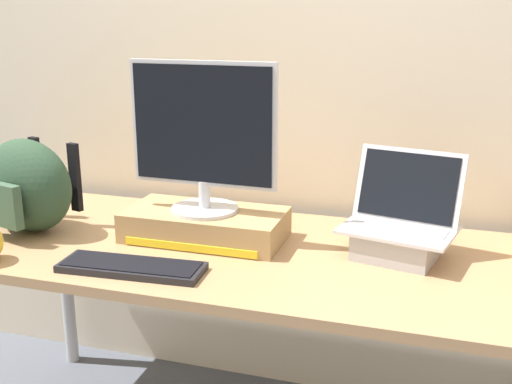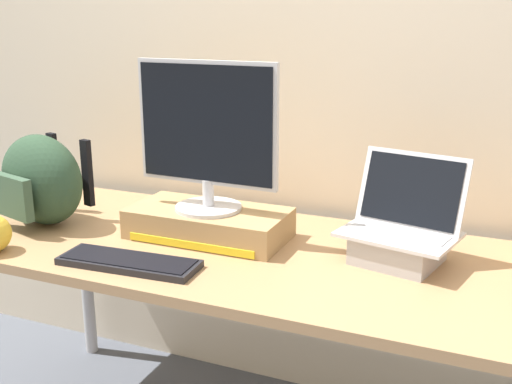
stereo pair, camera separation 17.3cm
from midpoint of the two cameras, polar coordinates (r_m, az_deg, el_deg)
name	(u,v)px [view 1 (the left image)]	position (r m, az deg, el deg)	size (l,w,h in m)	color
back_wall	(297,44)	(2.20, 1.51, 13.40)	(7.00, 0.10, 2.60)	beige
desk	(256,269)	(1.89, -2.65, -7.15)	(1.94, 0.76, 0.72)	#A87F56
toner_box_yellow	(205,225)	(1.95, -7.24, -3.04)	(0.49, 0.25, 0.09)	#A88456
desktop_monitor	(203,136)	(1.88, -7.55, 5.06)	(0.46, 0.21, 0.46)	silver
open_laptop	(399,235)	(1.83, 10.35, -3.91)	(0.35, 0.29, 0.30)	#ADADB2
external_keyboard	(132,267)	(1.76, -14.17, -6.75)	(0.41, 0.16, 0.02)	black
messenger_backpack	(27,186)	(2.15, -22.54, 0.50)	(0.39, 0.30, 0.30)	#28422D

